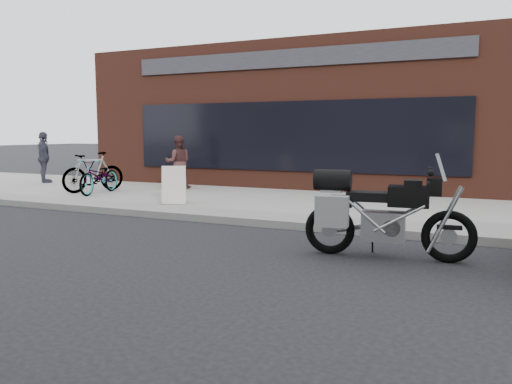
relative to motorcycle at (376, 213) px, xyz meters
The scene contains 10 objects.
ground 3.23m from the motorcycle, 125.69° to the right, with size 120.00×120.00×0.00m, color black.
near_sidewalk 4.84m from the motorcycle, 112.58° to the left, with size 44.00×6.00×0.15m, color gray.
storefront 12.15m from the motorcycle, 108.61° to the left, with size 14.00×10.07×4.50m.
motorcycle is the anchor object (origin of this frame).
bicycle_front 8.78m from the motorcycle, 157.27° to the left, with size 0.62×1.78×0.94m, color gray.
bicycle_rear 9.30m from the motorcycle, 156.87° to the left, with size 0.52×1.85×1.11m, color gray.
sandwich_sign 5.84m from the motorcycle, 153.08° to the left, with size 0.73×0.71×0.88m.
cafe_table 8.55m from the motorcycle, 143.21° to the left, with size 0.67×0.67×0.38m.
cafe_patron_left 8.69m from the motorcycle, 142.01° to the left, with size 0.76×0.59×1.57m, color #452625.
cafe_patron_right 12.85m from the motorcycle, 157.20° to the left, with size 0.99×0.41×1.68m, color #353543.
Camera 1 is at (3.18, -4.60, 1.80)m, focal length 35.00 mm.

